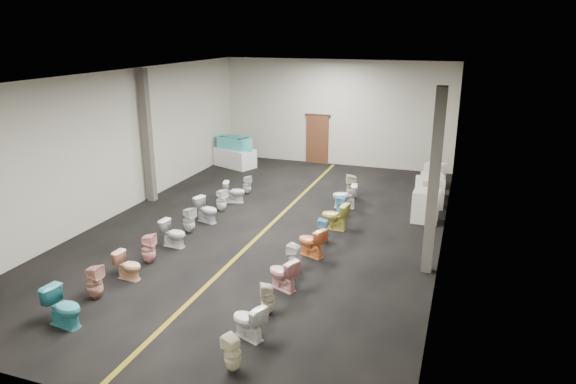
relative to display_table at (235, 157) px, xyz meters
The scene contains 38 objects.
floor 7.33m from the display_table, 57.08° to the right, with size 16.00×16.00×0.00m, color black.
ceiling 8.39m from the display_table, 57.08° to the right, with size 16.00×16.00×0.00m, color black.
wall_back 4.76m from the display_table, 25.02° to the left, with size 10.00×10.00×0.00m, color #BCB7A1.
wall_front 14.81m from the display_table, 74.29° to the right, with size 10.00×10.00×0.00m, color #BCB7A1.
wall_left 6.50m from the display_table, 99.45° to the right, with size 16.00×16.00×0.00m, color #BCB7A1.
wall_right 11.03m from the display_table, 34.39° to the right, with size 16.00×16.00×0.00m, color #BCB7A1.
aisle_stripe 7.33m from the display_table, 57.08° to the right, with size 0.12×15.60×0.01m, color #7B6611.
back_door 3.71m from the display_table, 29.48° to the left, with size 1.00×0.10×2.10m, color #562D19.
door_frame 4.04m from the display_table, 29.62° to the left, with size 1.15×0.08×0.10m, color #331C11.
column_left 5.52m from the display_table, 98.54° to the right, with size 0.25×0.25×4.50m, color #59544C.
column_right 11.75m from the display_table, 41.21° to the right, with size 0.25×0.25×4.50m, color #59544C.
display_table is the anchor object (origin of this frame).
bathtub 0.67m from the display_table, 116.57° to the left, with size 1.81×1.01×0.55m.
appliance_crate_a 9.33m from the display_table, 26.17° to the right, with size 0.77×0.77×0.99m, color white.
appliance_crate_b 8.82m from the display_table, 18.17° to the right, with size 0.75×0.75×1.03m, color silver.
appliance_crate_c 8.52m from the display_table, 10.60° to the right, with size 0.73×0.73×0.83m, color silver.
appliance_crate_d 8.38m from the display_table, ahead, with size 0.63×0.63×0.90m, color silver.
toilet_left_0 12.73m from the display_table, 80.53° to the right, with size 0.46×0.80×0.82m, color teal.
toilet_left_1 11.63m from the display_table, 80.39° to the right, with size 0.36×0.37×0.80m, color tan.
toilet_left_2 10.62m from the display_table, 78.77° to the right, with size 0.38×0.67×0.68m, color #FDC294.
toilet_left_3 9.73m from the display_table, 78.03° to the right, with size 0.35×0.36×0.78m, color #F4A5A4.
toilet_left_4 8.63m from the display_table, 76.20° to the right, with size 0.42×0.73×0.74m, color silver.
toilet_left_5 7.63m from the display_table, 75.13° to the right, with size 0.35×0.36×0.78m, color silver.
toilet_left_6 6.72m from the display_table, 72.43° to the right, with size 0.43×0.76×0.78m, color silver.
toilet_left_7 5.75m from the display_table, 69.48° to the right, with size 0.34×0.35×0.75m, color white.
toilet_left_8 4.85m from the display_table, 65.24° to the right, with size 0.42×0.73×0.74m, color silver.
toilet_left_9 4.00m from the display_table, 58.86° to the right, with size 0.31×0.31×0.68m, color silver.
toilet_right_0 14.04m from the display_table, 65.24° to the right, with size 0.31×0.31×0.68m, color beige.
toilet_right_1 13.07m from the display_table, 63.96° to the right, with size 0.41×0.72×0.74m, color white.
toilet_right_2 12.22m from the display_table, 61.86° to the right, with size 0.31×0.31×0.68m, color beige.
toilet_right_3 11.23m from the display_table, 59.52° to the right, with size 0.43×0.76×0.77m, color #ECA9A3.
toilet_right_4 10.47m from the display_table, 57.05° to the right, with size 0.33×0.34×0.74m, color silver.
toilet_right_5 9.67m from the display_table, 53.22° to the right, with size 0.45×0.78×0.80m, color #F58A46.
toilet_right_6 8.95m from the display_table, 49.07° to the right, with size 0.31×0.32×0.69m, color #6DB6D7.
toilet_right_7 8.20m from the display_table, 44.02° to the right, with size 0.46×0.81×0.82m, color #D2C654.
toilet_right_8 7.49m from the display_table, 38.52° to the right, with size 0.32×0.32×0.71m, color #6CBFE7.
toilet_right_9 6.84m from the display_table, 32.99° to the right, with size 0.46×0.80×0.82m, color white.
toilet_right_10 6.33m from the display_table, 24.75° to the right, with size 0.39×0.40×0.86m, color beige.
Camera 1 is at (5.32, -13.46, 5.69)m, focal length 32.00 mm.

